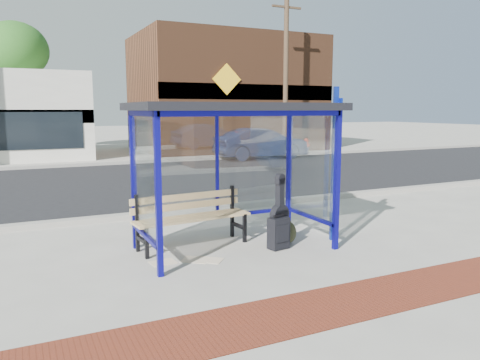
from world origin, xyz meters
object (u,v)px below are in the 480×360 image
backpack (287,233)px  parked_car (261,144)px  fire_hydrant (306,145)px  guitar_bag (279,222)px  suitcase (279,233)px  bench (191,215)px

backpack → parked_car: (6.21, 12.60, 0.53)m
parked_car → fire_hydrant: size_ratio=5.48×
parked_car → backpack: bearing=154.0°
guitar_bag → backpack: (0.22, 0.10, -0.24)m
guitar_bag → suitcase: guitar_bag is taller
backpack → fire_hydrant: 16.95m
fire_hydrant → backpack: bearing=-124.6°
bench → suitcase: bench is taller
bench → backpack: bearing=-26.1°
bench → backpack: bench is taller
bench → backpack: 1.70m
bench → guitar_bag: 1.51m
suitcase → parked_car: (6.51, 12.82, 0.45)m
guitar_bag → suitcase: 0.22m
suitcase → fire_hydrant: fire_hydrant is taller
backpack → parked_car: bearing=81.3°
parked_car → fire_hydrant: bearing=-68.2°
backpack → parked_car: size_ratio=0.09×
bench → guitar_bag: bearing=-32.8°
guitar_bag → suitcase: (-0.08, -0.12, -0.16)m
guitar_bag → parked_car: parked_car is taller
guitar_bag → fire_hydrant: size_ratio=1.48×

